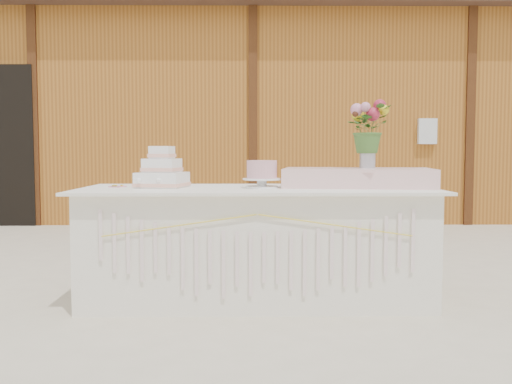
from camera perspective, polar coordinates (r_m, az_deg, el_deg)
ground at (r=4.02m, az=0.05°, el=-10.61°), size 80.00×80.00×0.00m
barn at (r=9.90m, az=-0.44°, el=7.84°), size 12.60×4.60×3.30m
cake_table at (r=3.93m, az=0.05°, el=-5.16°), size 2.40×1.00×0.77m
wedding_cake at (r=3.98m, az=-9.37°, el=1.84°), size 0.37×0.37×0.28m
pink_cake_stand at (r=3.86m, az=0.59°, el=1.95°), size 0.26×0.26×0.19m
satin_runner at (r=4.08m, az=10.10°, el=1.44°), size 1.10×0.73×0.13m
flower_vase at (r=4.16m, az=11.08°, el=3.43°), size 0.11×0.11×0.15m
bouquet at (r=4.16m, az=11.13°, el=6.88°), size 0.41×0.41×0.35m
loose_flowers at (r=4.07m, az=-14.21°, el=0.58°), size 0.23×0.35×0.02m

